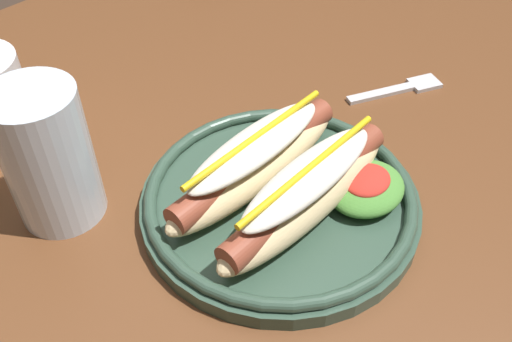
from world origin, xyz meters
name	(u,v)px	position (x,y,z in m)	size (l,w,h in m)	color
dining_table	(151,225)	(0.00, 0.00, 0.64)	(1.40, 0.81, 0.74)	brown
hot_dog_plate	(284,189)	(0.05, -0.15, 0.77)	(0.26, 0.26, 0.08)	#334C3D
fork	(402,89)	(0.29, -0.13, 0.74)	(0.12, 0.07, 0.00)	silver
water_cup	(45,154)	(-0.09, 0.00, 0.81)	(0.08, 0.08, 0.13)	silver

